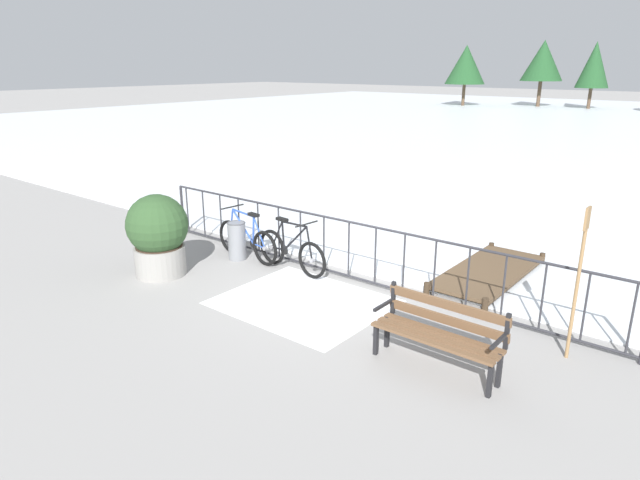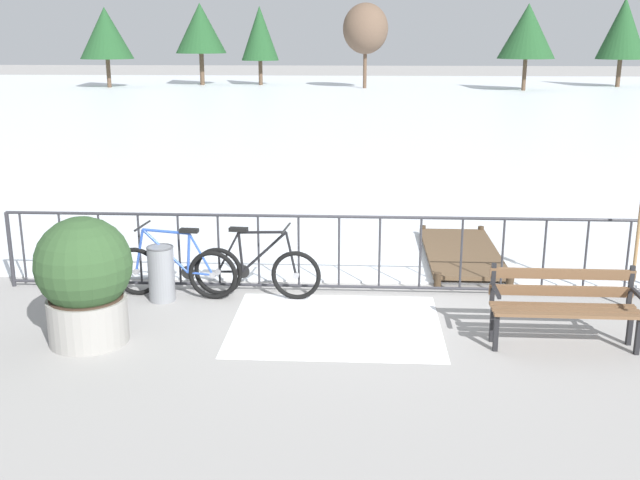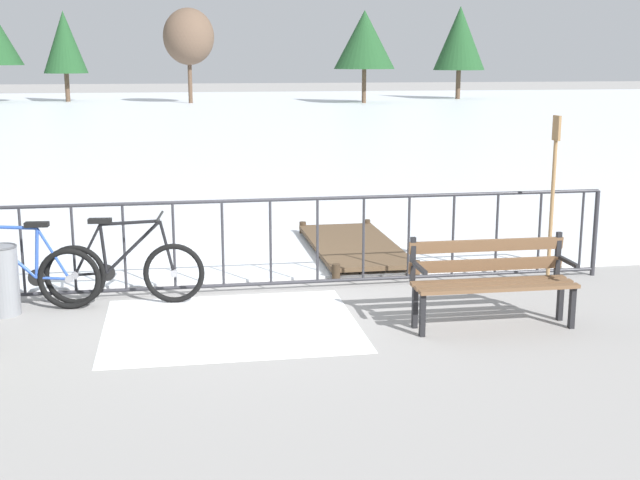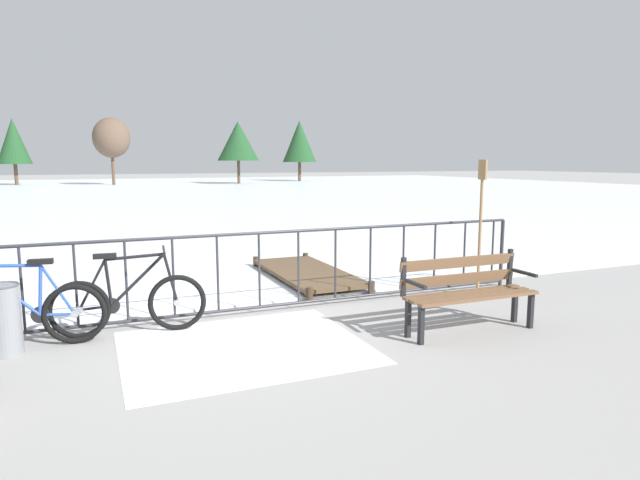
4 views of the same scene
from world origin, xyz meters
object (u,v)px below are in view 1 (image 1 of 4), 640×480
Objects in this scene: bicycle_near_railing at (291,251)px; oar_upright at (579,274)px; planter_with_shrub at (158,234)px; trash_bin at (237,240)px; park_bench at (440,329)px; bicycle_second at (247,240)px.

oar_upright is (4.81, -0.13, 0.77)m from bicycle_near_railing.
planter_with_shrub is 1.53m from trash_bin.
bicycle_near_railing reaches higher than park_bench.
trash_bin is (0.47, 1.40, -0.38)m from planter_with_shrub.
bicycle_second is 0.19m from trash_bin.
trash_bin is (-0.14, -0.13, 0.00)m from bicycle_second.
oar_upright is (6.03, 0.05, 0.76)m from trash_bin.
planter_with_shrub is 1.98× the size of trash_bin.
bicycle_near_railing is 1.00× the size of bicycle_second.
planter_with_shrub is at bearing -111.80° from bicycle_second.
planter_with_shrub is at bearing -108.59° from trash_bin.
planter_with_shrub is at bearing -167.43° from oar_upright.
bicycle_near_railing is at bearing 8.31° from trash_bin.
trash_bin is at bearing -171.69° from bicycle_near_railing.
park_bench is (4.70, -1.32, 0.14)m from bicycle_second.
oar_upright is (1.19, 1.23, 0.63)m from park_bench.
trash_bin is at bearing -179.56° from oar_upright.
trash_bin is at bearing 166.23° from park_bench.
oar_upright reaches higher than bicycle_second.
planter_with_shrub is (-5.31, -0.22, 0.24)m from park_bench.
oar_upright reaches higher than planter_with_shrub.
bicycle_near_railing is at bearing 43.03° from planter_with_shrub.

